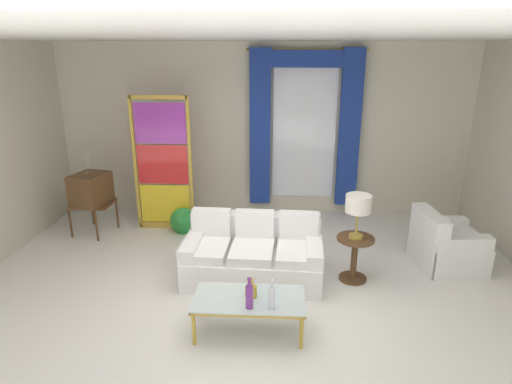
% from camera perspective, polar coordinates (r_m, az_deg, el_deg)
% --- Properties ---
extents(ground_plane, '(16.00, 16.00, 0.00)m').
position_cam_1_polar(ground_plane, '(5.43, -0.46, -13.64)').
color(ground_plane, white).
extents(wall_rear, '(8.00, 0.12, 3.00)m').
position_cam_1_polar(wall_rear, '(7.78, 0.93, 8.17)').
color(wall_rear, beige).
rests_on(wall_rear, ground).
extents(ceiling_slab, '(8.00, 7.60, 0.04)m').
position_cam_1_polar(ceiling_slab, '(5.40, 0.01, 19.89)').
color(ceiling_slab, white).
extents(curtained_window, '(2.00, 0.17, 2.70)m').
position_cam_1_polar(curtained_window, '(7.58, 6.46, 9.64)').
color(curtained_window, white).
rests_on(curtained_window, ground).
extents(couch_white_long, '(1.80, 0.99, 0.86)m').
position_cam_1_polar(couch_white_long, '(5.73, -0.33, -8.30)').
color(couch_white_long, white).
rests_on(couch_white_long, ground).
extents(coffee_table, '(1.16, 0.58, 0.41)m').
position_cam_1_polar(coffee_table, '(4.66, -0.94, -14.15)').
color(coffee_table, silver).
rests_on(coffee_table, ground).
extents(bottle_blue_decanter, '(0.12, 0.12, 0.22)m').
position_cam_1_polar(bottle_blue_decanter, '(4.62, -0.67, -12.81)').
color(bottle_blue_decanter, gold).
rests_on(bottle_blue_decanter, coffee_table).
extents(bottle_crystal_tall, '(0.07, 0.07, 0.33)m').
position_cam_1_polar(bottle_crystal_tall, '(4.41, 2.10, -13.61)').
color(bottle_crystal_tall, silver).
rests_on(bottle_crystal_tall, coffee_table).
extents(bottle_amber_squat, '(0.07, 0.07, 0.35)m').
position_cam_1_polar(bottle_amber_squat, '(4.41, -0.88, -13.47)').
color(bottle_amber_squat, '#753384').
rests_on(bottle_amber_squat, coffee_table).
extents(vintage_tv, '(0.63, 0.69, 1.35)m').
position_cam_1_polar(vintage_tv, '(7.39, -20.93, 0.22)').
color(vintage_tv, brown).
rests_on(vintage_tv, ground).
extents(armchair_white, '(0.90, 0.90, 0.80)m').
position_cam_1_polar(armchair_white, '(6.53, 23.58, -6.63)').
color(armchair_white, white).
rests_on(armchair_white, ground).
extents(stained_glass_divider, '(0.95, 0.05, 2.20)m').
position_cam_1_polar(stained_glass_divider, '(7.16, -12.16, 3.22)').
color(stained_glass_divider, gold).
rests_on(stained_glass_divider, ground).
extents(peacock_figurine, '(0.44, 0.60, 0.50)m').
position_cam_1_polar(peacock_figurine, '(7.06, -9.73, -4.01)').
color(peacock_figurine, beige).
rests_on(peacock_figurine, ground).
extents(round_side_table, '(0.48, 0.48, 0.59)m').
position_cam_1_polar(round_side_table, '(5.77, 12.83, -8.05)').
color(round_side_table, brown).
rests_on(round_side_table, ground).
extents(table_lamp_brass, '(0.32, 0.32, 0.57)m').
position_cam_1_polar(table_lamp_brass, '(5.51, 13.32, -1.76)').
color(table_lamp_brass, '#B29338').
rests_on(table_lamp_brass, round_side_table).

